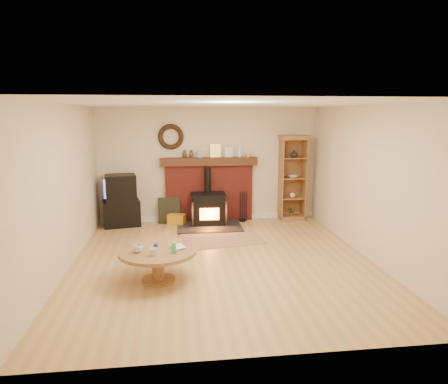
{
  "coord_description": "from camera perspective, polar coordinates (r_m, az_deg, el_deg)",
  "views": [
    {
      "loc": [
        -0.75,
        -6.36,
        2.43
      ],
      "look_at": [
        0.14,
        1.0,
        1.0
      ],
      "focal_mm": 32.0,
      "sensor_mm": 36.0,
      "label": 1
    }
  ],
  "objects": [
    {
      "name": "wood_stove",
      "position": [
        8.91,
        -2.22,
        -2.57
      ],
      "size": [
        1.4,
        1.0,
        1.27
      ],
      "color": "black",
      "rests_on": "ground"
    },
    {
      "name": "room_shell",
      "position": [
        6.54,
        -0.44,
        4.68
      ],
      "size": [
        5.02,
        5.52,
        2.61
      ],
      "color": "beige",
      "rests_on": "ground"
    },
    {
      "name": "area_rug",
      "position": [
        8.0,
        -0.2,
        -6.68
      ],
      "size": [
        1.67,
        1.27,
        0.01
      ],
      "primitive_type": "cube",
      "rotation": [
        0.0,
        0.0,
        0.15
      ],
      "color": "brown",
      "rests_on": "ground"
    },
    {
      "name": "tv_unit",
      "position": [
        9.11,
        -14.47,
        -1.31
      ],
      "size": [
        0.87,
        0.68,
        1.15
      ],
      "color": "black",
      "rests_on": "ground"
    },
    {
      "name": "leaning_painting",
      "position": [
        9.16,
        -7.85,
        -2.62
      ],
      "size": [
        0.49,
        0.13,
        0.58
      ],
      "primitive_type": "cube",
      "rotation": [
        -0.17,
        0.0,
        0.0
      ],
      "color": "black",
      "rests_on": "ground"
    },
    {
      "name": "coffee_table",
      "position": [
        6.02,
        -9.48,
        -8.99
      ],
      "size": [
        1.14,
        1.14,
        0.64
      ],
      "color": "brown",
      "rests_on": "ground"
    },
    {
      "name": "ground",
      "position": [
        6.85,
        -0.18,
        -9.83
      ],
      "size": [
        5.5,
        5.5,
        0.0
      ],
      "primitive_type": "plane",
      "color": "#B3894A",
      "rests_on": "ground"
    },
    {
      "name": "chimney_breast",
      "position": [
        9.21,
        -2.13,
        0.76
      ],
      "size": [
        2.2,
        0.22,
        1.78
      ],
      "color": "maroon",
      "rests_on": "ground"
    },
    {
      "name": "firelog_box",
      "position": [
        9.06,
        -6.76,
        -3.91
      ],
      "size": [
        0.44,
        0.36,
        0.24
      ],
      "primitive_type": "cube",
      "rotation": [
        0.0,
        0.0,
        -0.39
      ],
      "color": "gold",
      "rests_on": "ground"
    },
    {
      "name": "curio_cabinet",
      "position": [
        9.42,
        9.7,
        2.0
      ],
      "size": [
        0.63,
        0.46,
        1.98
      ],
      "color": "brown",
      "rests_on": "ground"
    },
    {
      "name": "fire_tools",
      "position": [
        9.27,
        2.71,
        -3.25
      ],
      "size": [
        0.19,
        0.16,
        0.7
      ],
      "color": "black",
      "rests_on": "ground"
    }
  ]
}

